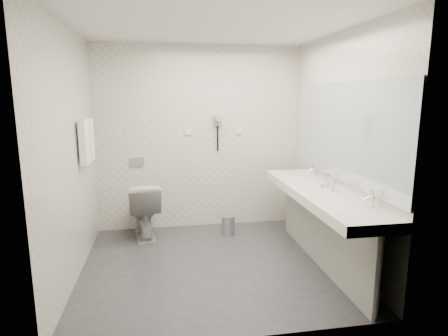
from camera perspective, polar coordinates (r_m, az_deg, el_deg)
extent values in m
plane|color=#2E2E33|center=(4.23, -1.72, -14.56)|extent=(2.80, 2.80, 0.00)
plane|color=silver|center=(3.88, -1.94, 21.00)|extent=(2.80, 2.80, 0.00)
plane|color=beige|center=(5.14, -3.81, 4.53)|extent=(2.80, 0.00, 2.80)
plane|color=beige|center=(2.60, 2.10, -1.74)|extent=(2.80, 0.00, 2.80)
plane|color=beige|center=(3.93, -22.50, 1.74)|extent=(0.00, 2.60, 2.60)
plane|color=beige|center=(4.28, 17.09, 2.78)|extent=(0.00, 2.60, 2.60)
cube|color=silver|center=(4.07, 14.53, -3.94)|extent=(0.55, 2.20, 0.10)
cube|color=gray|center=(4.21, 14.57, -9.52)|extent=(0.03, 2.15, 0.75)
cylinder|color=silver|center=(3.38, 22.48, -15.24)|extent=(0.06, 0.06, 0.75)
cylinder|color=silver|center=(5.14, 10.14, -5.60)|extent=(0.06, 0.06, 0.75)
cube|color=#B2BCC6|center=(4.08, 18.32, 5.16)|extent=(0.02, 2.20, 1.05)
ellipsoid|color=silver|center=(3.51, 18.89, -6.00)|extent=(0.40, 0.31, 0.05)
ellipsoid|color=silver|center=(4.65, 11.30, -1.53)|extent=(0.40, 0.31, 0.05)
cylinder|color=silver|center=(3.58, 21.73, -4.36)|extent=(0.04, 0.04, 0.15)
cylinder|color=silver|center=(4.70, 13.56, -0.36)|extent=(0.04, 0.04, 0.15)
imported|color=white|center=(4.18, 15.42, -2.24)|extent=(0.06, 0.06, 0.09)
imported|color=white|center=(4.20, 14.89, -2.17)|extent=(0.10, 0.10, 0.09)
imported|color=white|center=(4.04, 16.23, -2.45)|extent=(0.07, 0.07, 0.13)
cylinder|color=silver|center=(4.35, 15.61, -1.63)|extent=(0.08, 0.08, 0.11)
imported|color=silver|center=(5.01, -12.24, -6.23)|extent=(0.50, 0.77, 0.73)
cube|color=#B2B5BA|center=(5.16, -13.19, 0.91)|extent=(0.18, 0.02, 0.12)
cylinder|color=#B2B5BA|center=(5.02, 0.64, -8.83)|extent=(0.23, 0.23, 0.25)
cylinder|color=#B2B5BA|center=(4.97, 0.65, -7.40)|extent=(0.18, 0.18, 0.02)
cylinder|color=silver|center=(4.42, -20.61, 6.73)|extent=(0.02, 0.62, 0.02)
cube|color=white|center=(4.30, -20.62, 3.68)|extent=(0.07, 0.24, 0.48)
cube|color=white|center=(4.58, -19.98, 4.11)|extent=(0.07, 0.24, 0.48)
cube|color=gray|center=(5.12, -1.01, 7.33)|extent=(0.10, 0.04, 0.14)
cylinder|color=gray|center=(5.05, -0.89, 7.62)|extent=(0.08, 0.14, 0.08)
cylinder|color=black|center=(5.13, -0.97, 4.54)|extent=(0.02, 0.02, 0.35)
cube|color=silver|center=(5.11, -5.49, 5.59)|extent=(0.09, 0.02, 0.09)
cube|color=silver|center=(5.21, 2.25, 5.73)|extent=(0.09, 0.02, 0.09)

